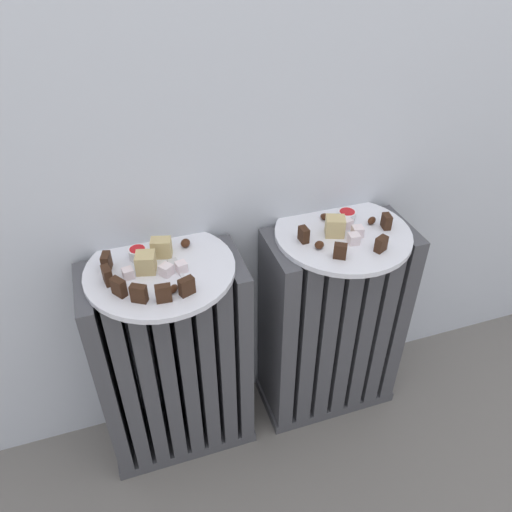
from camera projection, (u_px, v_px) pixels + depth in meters
The scene contains 32 objects.
ground_plane at pixel (293, 505), 1.20m from camera, with size 6.00×6.00×0.00m, color slate.
radiator_left at pixel (174, 364), 1.20m from camera, with size 0.36×0.18×0.56m.
radiator_right at pixel (331, 326), 1.31m from camera, with size 0.36×0.18×0.56m.
plate_left at pixel (160, 270), 1.03m from camera, with size 0.31×0.31×0.01m, color white.
plate_right at pixel (343, 234), 1.13m from camera, with size 0.31×0.31×0.01m, color white.
dark_cake_slice_left_0 at pixel (107, 262), 1.01m from camera, with size 0.03×0.02×0.04m, color #382114.
dark_cake_slice_left_1 at pixel (107, 276), 0.97m from camera, with size 0.03×0.02×0.04m, color #382114.
dark_cake_slice_left_2 at pixel (119, 287), 0.95m from camera, with size 0.03×0.02×0.04m, color #382114.
dark_cake_slice_left_3 at pixel (139, 294), 0.93m from camera, with size 0.03×0.02×0.04m, color #382114.
dark_cake_slice_left_4 at pixel (163, 293), 0.93m from camera, with size 0.03×0.02×0.04m, color #382114.
dark_cake_slice_left_5 at pixel (187, 286), 0.95m from camera, with size 0.03×0.02×0.04m, color #382114.
marble_cake_slice_left_0 at pixel (161, 248), 1.04m from camera, with size 0.04×0.03×0.04m, color tan.
marble_cake_slice_left_1 at pixel (146, 263), 1.00m from camera, with size 0.04×0.04×0.04m, color tan.
turkish_delight_left_0 at pixel (181, 267), 1.01m from camera, with size 0.02×0.02×0.02m, color white.
turkish_delight_left_1 at pixel (166, 270), 1.00m from camera, with size 0.02×0.02×0.02m, color white.
turkish_delight_left_2 at pixel (128, 273), 0.99m from camera, with size 0.02×0.02×0.02m, color white.
medjool_date_left_0 at pixel (185, 243), 1.08m from camera, with size 0.02×0.02×0.02m, color #3D1E0F.
medjool_date_left_1 at pixel (173, 289), 0.96m from camera, with size 0.02×0.01×0.02m, color #3D1E0F.
jam_bowl_left at pixel (138, 253), 1.04m from camera, with size 0.04×0.04×0.02m.
dark_cake_slice_right_0 at pixel (304, 235), 1.09m from camera, with size 0.03×0.02×0.03m, color #382114.
dark_cake_slice_right_1 at pixel (340, 251), 1.04m from camera, with size 0.03×0.02×0.03m, color #382114.
dark_cake_slice_right_2 at pixel (381, 244), 1.06m from camera, with size 0.03×0.02×0.03m, color #382114.
dark_cake_slice_right_3 at pixel (386, 221), 1.13m from camera, with size 0.03×0.02×0.03m, color #382114.
marble_cake_slice_right_0 at pixel (335, 226), 1.11m from camera, with size 0.04×0.04×0.04m, color tan.
turkish_delight_right_0 at pixel (346, 223), 1.14m from camera, with size 0.02×0.02×0.02m, color white.
turkish_delight_right_1 at pixel (354, 239), 1.09m from camera, with size 0.02×0.02×0.02m, color white.
turkish_delight_right_2 at pixel (358, 231), 1.11m from camera, with size 0.02×0.02×0.02m, color white.
medjool_date_right_0 at pixel (372, 221), 1.15m from camera, with size 0.02×0.02×0.02m, color #3D1E0F.
medjool_date_right_1 at pixel (325, 217), 1.16m from camera, with size 0.02×0.02×0.01m, color #3D1E0F.
medjool_date_right_2 at pixel (319, 245), 1.07m from camera, with size 0.02×0.02×0.02m, color #3D1E0F.
jam_bowl_right at pixel (347, 215), 1.16m from camera, with size 0.04×0.04×0.02m.
fork at pixel (178, 269), 1.02m from camera, with size 0.03×0.10×0.00m.
Camera 1 is at (-0.28, -0.55, 1.20)m, focal length 35.10 mm.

